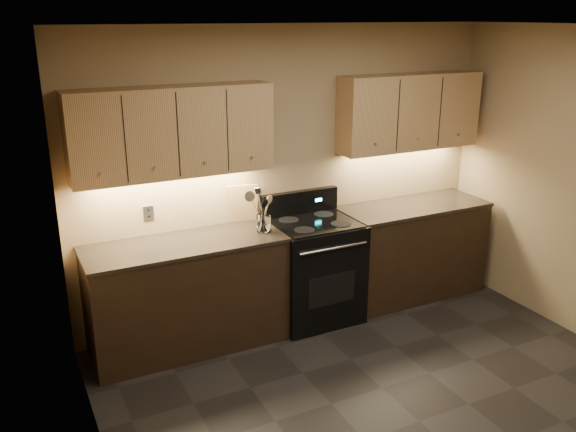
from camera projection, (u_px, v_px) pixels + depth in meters
name	position (u px, v px, depth m)	size (l,w,h in m)	color
floor	(419.00, 421.00, 4.20)	(4.00, 4.00, 0.00)	black
ceiling	(451.00, 28.00, 3.38)	(4.00, 4.00, 0.00)	silver
wall_back	(290.00, 174.00, 5.49)	(4.00, 0.04, 2.60)	#9D885C
wall_left	(106.00, 313.00, 2.95)	(0.04, 4.00, 2.60)	#9D885C
counter_left	(187.00, 295.00, 5.03)	(1.62, 0.62, 0.93)	black
counter_right	(410.00, 250.00, 6.00)	(1.46, 0.62, 0.93)	black
stove	(313.00, 269.00, 5.51)	(0.76, 0.68, 1.14)	black
upper_cab_left	(172.00, 132.00, 4.74)	(1.60, 0.30, 0.70)	tan
upper_cab_right	(410.00, 112.00, 5.70)	(1.44, 0.30, 0.70)	tan
outlet_plate	(149.00, 213.00, 4.99)	(0.09, 0.01, 0.12)	#B2B5BA
utensil_crock	(264.00, 224.00, 5.11)	(0.15, 0.15, 0.15)	white
cutting_board	(242.00, 203.00, 5.33)	(0.27, 0.02, 0.34)	tan
wooden_spoon	(260.00, 213.00, 5.06)	(0.06, 0.06, 0.30)	tan
black_spoon	(262.00, 213.00, 5.09)	(0.06, 0.06, 0.30)	black
black_turner	(265.00, 209.00, 5.07)	(0.08, 0.08, 0.37)	black
steel_spatula	(264.00, 207.00, 5.09)	(0.08, 0.08, 0.39)	silver
steel_skimmer	(267.00, 210.00, 5.07)	(0.09, 0.09, 0.34)	silver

